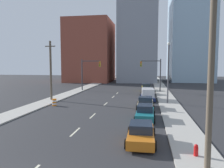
# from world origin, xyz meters

# --- Properties ---
(sidewalk_left) EXTENTS (2.86, 90.62, 0.13)m
(sidewalk_left) POSITION_xyz_m (-8.87, 45.31, 0.06)
(sidewalk_left) COLOR #ADA89E
(sidewalk_left) RESTS_ON ground
(sidewalk_right) EXTENTS (2.86, 90.62, 0.13)m
(sidewalk_right) POSITION_xyz_m (8.87, 45.31, 0.06)
(sidewalk_right) COLOR #ADA89E
(sidewalk_right) RESTS_ON ground
(lane_stripe_at_9m) EXTENTS (0.16, 2.40, 0.01)m
(lane_stripe_at_9m) POSITION_xyz_m (0.00, 9.23, 0.00)
(lane_stripe_at_9m) COLOR beige
(lane_stripe_at_9m) RESTS_ON ground
(lane_stripe_at_15m) EXTENTS (0.16, 2.40, 0.01)m
(lane_stripe_at_15m) POSITION_xyz_m (0.00, 14.99, 0.00)
(lane_stripe_at_15m) COLOR beige
(lane_stripe_at_15m) RESTS_ON ground
(lane_stripe_at_22m) EXTENTS (0.16, 2.40, 0.01)m
(lane_stripe_at_22m) POSITION_xyz_m (0.00, 22.37, 0.00)
(lane_stripe_at_22m) COLOR beige
(lane_stripe_at_22m) RESTS_ON ground
(lane_stripe_at_29m) EXTENTS (0.16, 2.40, 0.01)m
(lane_stripe_at_29m) POSITION_xyz_m (0.00, 29.17, 0.00)
(lane_stripe_at_29m) COLOR beige
(lane_stripe_at_29m) RESTS_ON ground
(lane_stripe_at_34m) EXTENTS (0.16, 2.40, 0.01)m
(lane_stripe_at_34m) POSITION_xyz_m (0.00, 34.20, 0.00)
(lane_stripe_at_34m) COLOR beige
(lane_stripe_at_34m) RESTS_ON ground
(building_brick_left) EXTENTS (14.00, 16.00, 19.65)m
(building_brick_left) POSITION_xyz_m (-12.93, 62.54, 9.83)
(building_brick_left) COLOR brown
(building_brick_left) RESTS_ON ground
(building_office_center) EXTENTS (12.00, 20.00, 28.02)m
(building_office_center) POSITION_xyz_m (2.50, 66.54, 14.01)
(building_office_center) COLOR gray
(building_office_center) RESTS_ON ground
(building_glass_right) EXTENTS (13.00, 20.00, 41.71)m
(building_glass_right) POSITION_xyz_m (19.47, 70.54, 20.86)
(building_glass_right) COLOR #99B7CC
(building_glass_right) RESTS_ON ground
(traffic_signal_left) EXTENTS (4.17, 0.35, 6.69)m
(traffic_signal_left) POSITION_xyz_m (-6.91, 37.14, 4.30)
(traffic_signal_left) COLOR #38383D
(traffic_signal_left) RESTS_ON ground
(traffic_signal_right) EXTENTS (4.17, 0.35, 6.69)m
(traffic_signal_right) POSITION_xyz_m (7.20, 37.14, 4.30)
(traffic_signal_right) COLOR #38383D
(traffic_signal_right) RESTS_ON ground
(utility_pole_right_near) EXTENTS (1.60, 0.32, 10.33)m
(utility_pole_right_near) POSITION_xyz_m (9.04, 4.07, 5.29)
(utility_pole_right_near) COLOR brown
(utility_pole_right_near) RESTS_ON ground
(utility_pole_left_mid) EXTENTS (1.60, 0.32, 9.13)m
(utility_pole_left_mid) POSITION_xyz_m (-8.88, 23.87, 4.69)
(utility_pole_left_mid) COLOR brown
(utility_pole_left_mid) RESTS_ON ground
(traffic_barrel) EXTENTS (0.56, 0.56, 0.95)m
(traffic_barrel) POSITION_xyz_m (-6.56, 19.76, 0.47)
(traffic_barrel) COLOR orange
(traffic_barrel) RESTS_ON ground
(street_lamp) EXTENTS (0.44, 0.44, 8.67)m
(street_lamp) POSITION_xyz_m (8.67, 23.80, 5.01)
(street_lamp) COLOR #4C4C51
(street_lamp) RESTS_ON ground
(fire_hydrant) EXTENTS (0.26, 0.26, 0.84)m
(fire_hydrant) POSITION_xyz_m (8.79, 5.59, 0.41)
(fire_hydrant) COLOR red
(fire_hydrant) RESTS_ON ground
(sedan_orange) EXTENTS (2.11, 4.52, 1.44)m
(sedan_orange) POSITION_xyz_m (5.46, 7.67, 0.66)
(sedan_orange) COLOR orange
(sedan_orange) RESTS_ON ground
(sedan_teal) EXTENTS (2.08, 4.67, 1.52)m
(sedan_teal) POSITION_xyz_m (5.65, 14.32, 0.69)
(sedan_teal) COLOR #196B75
(sedan_teal) RESTS_ON ground
(sedan_tan) EXTENTS (2.18, 4.28, 1.49)m
(sedan_tan) POSITION_xyz_m (5.59, 19.98, 0.68)
(sedan_tan) COLOR tan
(sedan_tan) RESTS_ON ground
(box_truck_navy) EXTENTS (2.57, 5.68, 1.85)m
(box_truck_navy) POSITION_xyz_m (5.87, 26.50, 0.88)
(box_truck_navy) COLOR #141E47
(box_truck_navy) RESTS_ON ground
(sedan_brown) EXTENTS (2.19, 4.29, 1.39)m
(sedan_brown) POSITION_xyz_m (5.71, 32.73, 0.64)
(sedan_brown) COLOR brown
(sedan_brown) RESTS_ON ground
(sedan_yellow) EXTENTS (2.27, 4.29, 1.54)m
(sedan_yellow) POSITION_xyz_m (5.55, 38.72, 0.69)
(sedan_yellow) COLOR gold
(sedan_yellow) RESTS_ON ground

